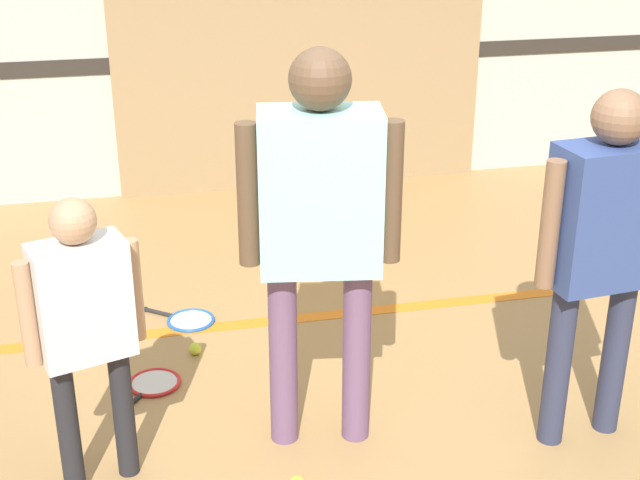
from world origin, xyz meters
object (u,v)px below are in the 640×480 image
object	(u,v)px
tennis_ball_by_spare_racket	(195,349)
racket_second_spare	(188,320)
racket_spare_on_floor	(152,384)
person_student_right	(604,234)
person_student_left	(84,316)
person_instructor	(320,213)

from	to	relation	value
tennis_ball_by_spare_racket	racket_second_spare	bearing A→B (deg)	90.96
racket_spare_on_floor	person_student_right	bearing A→B (deg)	102.22
racket_second_spare	tennis_ball_by_spare_racket	xyz separation A→B (m)	(0.01, -0.38, 0.02)
person_student_right	racket_second_spare	bearing A→B (deg)	-47.33
person_student_left	person_instructor	bearing A→B (deg)	-11.19
racket_spare_on_floor	racket_second_spare	size ratio (longest dim) A/B	1.01
person_student_right	tennis_ball_by_spare_racket	xyz separation A→B (m)	(-1.65, 1.09, -0.96)
person_student_right	racket_spare_on_floor	size ratio (longest dim) A/B	3.48
person_instructor	person_student_right	xyz separation A→B (m)	(1.16, -0.23, -0.10)
person_student_left	tennis_ball_by_spare_racket	size ratio (longest dim) A/B	19.31
person_student_left	racket_second_spare	size ratio (longest dim) A/B	2.81
person_student_left	racket_spare_on_floor	xyz separation A→B (m)	(0.24, 0.70, -0.78)
person_student_right	racket_second_spare	distance (m)	2.42
person_instructor	tennis_ball_by_spare_racket	distance (m)	1.45
racket_spare_on_floor	racket_second_spare	distance (m)	0.69
person_student_right	tennis_ball_by_spare_racket	world-z (taller)	person_student_right
person_instructor	person_student_left	bearing A→B (deg)	-164.60
person_student_left	tennis_ball_by_spare_racket	world-z (taller)	person_student_left
person_instructor	person_student_left	xyz separation A→B (m)	(-0.97, -0.11, -0.31)
person_instructor	racket_spare_on_floor	world-z (taller)	person_instructor
person_instructor	person_student_right	world-z (taller)	person_instructor
person_instructor	racket_second_spare	size ratio (longest dim) A/B	3.91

